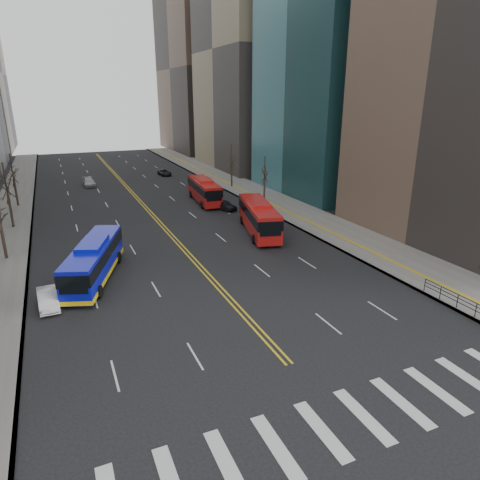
% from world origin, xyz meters
% --- Properties ---
extents(ground, '(220.00, 220.00, 0.00)m').
position_xyz_m(ground, '(0.00, 0.00, 0.00)').
color(ground, black).
extents(sidewalk_right, '(7.00, 130.00, 0.15)m').
position_xyz_m(sidewalk_right, '(17.50, 45.00, 0.07)').
color(sidewalk_right, slate).
rests_on(sidewalk_right, ground).
extents(sidewalk_left, '(5.00, 130.00, 0.15)m').
position_xyz_m(sidewalk_left, '(-16.50, 45.00, 0.07)').
color(sidewalk_left, slate).
rests_on(sidewalk_left, ground).
extents(crosswalk, '(26.70, 4.00, 0.01)m').
position_xyz_m(crosswalk, '(0.00, 0.00, 0.01)').
color(crosswalk, silver).
rests_on(crosswalk, ground).
extents(centerline, '(0.55, 100.00, 0.01)m').
position_xyz_m(centerline, '(0.00, 55.00, 0.01)').
color(centerline, gold).
rests_on(centerline, ground).
extents(office_towers, '(83.00, 134.00, 58.00)m').
position_xyz_m(office_towers, '(0.12, 68.51, 23.92)').
color(office_towers, gray).
rests_on(office_towers, ground).
extents(pedestrian_railing, '(0.06, 6.06, 1.02)m').
position_xyz_m(pedestrian_railing, '(14.30, 6.00, 0.82)').
color(pedestrian_railing, black).
rests_on(pedestrian_railing, sidewalk_right).
extents(street_trees, '(35.20, 47.20, 7.60)m').
position_xyz_m(street_trees, '(-7.18, 34.55, 4.87)').
color(street_trees, '#32281E').
rests_on(street_trees, ground).
extents(blue_bus, '(6.10, 11.42, 3.30)m').
position_xyz_m(blue_bus, '(-8.81, 22.00, 1.73)').
color(blue_bus, '#0C13B8').
rests_on(blue_bus, ground).
extents(red_bus_near, '(5.26, 11.52, 3.56)m').
position_xyz_m(red_bus_near, '(9.21, 27.89, 1.98)').
color(red_bus_near, red).
rests_on(red_bus_near, ground).
extents(red_bus_far, '(3.38, 10.80, 3.39)m').
position_xyz_m(red_bus_far, '(8.40, 43.93, 1.89)').
color(red_bus_far, red).
rests_on(red_bus_far, ground).
extents(car_white, '(1.56, 3.92, 1.27)m').
position_xyz_m(car_white, '(-12.50, 18.19, 0.63)').
color(car_white, silver).
rests_on(car_white, ground).
extents(car_dark_mid, '(2.85, 4.22, 1.33)m').
position_xyz_m(car_dark_mid, '(9.40, 38.74, 0.67)').
color(car_dark_mid, black).
rests_on(car_dark_mid, ground).
extents(car_silver, '(1.98, 4.55, 1.30)m').
position_xyz_m(car_silver, '(-5.69, 62.60, 0.65)').
color(car_silver, '#A6A7AC').
rests_on(car_silver, ground).
extents(car_dark_far, '(2.11, 4.04, 1.08)m').
position_xyz_m(car_dark_far, '(8.49, 67.38, 0.54)').
color(car_dark_far, black).
rests_on(car_dark_far, ground).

